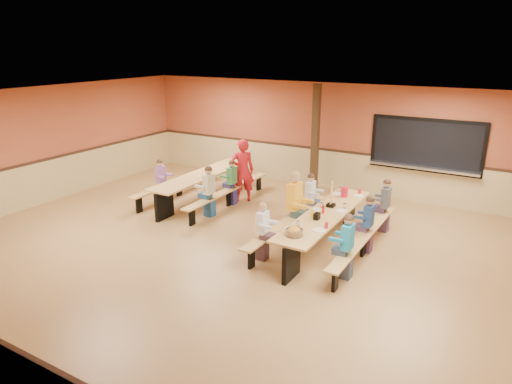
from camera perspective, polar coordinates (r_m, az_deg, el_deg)
The scene contains 23 objects.
ground at distance 9.31m, azimuth -2.57°, elevation -7.46°, with size 12.00×12.00×0.00m, color olive.
room_envelope at distance 9.04m, azimuth -2.63°, elevation -3.50°, with size 12.04×10.04×3.02m.
kitchen_pass_through at distance 12.43m, azimuth 20.45°, elevation 5.22°, with size 2.78×0.28×1.38m.
structural_post at distance 12.66m, azimuth 7.42°, elevation 6.48°, with size 0.18×0.18×3.00m, color black.
cafeteria_table_main at distance 9.41m, azimuth 8.61°, elevation -3.87°, with size 1.91×3.70×0.74m.
cafeteria_table_second at distance 12.17m, azimuth -6.67°, elevation 1.31°, with size 1.91×3.70×0.74m.
seated_child_white_left at distance 8.77m, azimuth 0.81°, elevation -5.00°, with size 0.34×0.28×1.15m, color white, non-canonical shape.
seated_adult_yellow at distance 9.87m, azimuth 4.79°, elevation -1.52°, with size 0.47×0.39×1.42m, color yellow, non-canonical shape.
seated_child_grey_left at distance 10.66m, azimuth 6.78°, elevation -0.81°, with size 0.35×0.29×1.17m, color silver, non-canonical shape.
seated_child_teal_right at distance 8.24m, azimuth 11.30°, elevation -6.76°, with size 0.36×0.30×1.20m, color teal, non-canonical shape.
seated_child_navy_right at distance 9.34m, azimuth 13.83°, elevation -4.02°, with size 0.35×0.28×1.16m, color navy, non-canonical shape.
seated_child_char_right at distance 10.47m, azimuth 15.83°, elevation -1.66°, with size 0.36×0.30×1.19m, color #484E52, non-canonical shape.
seated_child_purple_sec at distance 12.14m, azimuth -11.79°, elevation 1.27°, with size 0.35×0.28×1.16m, color #925A95, non-canonical shape.
seated_child_green_sec at distance 11.82m, azimuth -3.02°, elevation 1.18°, with size 0.35×0.28×1.16m, color #357B3D, non-canonical shape.
seated_child_tan_sec at distance 11.02m, azimuth -5.88°, elevation 0.04°, with size 0.38×0.31×1.23m, color #C0BA96, non-canonical shape.
standing_woman at distance 11.98m, azimuth -1.69°, elevation 2.70°, with size 0.61×0.40×1.67m, color red.
punch_pitcher at distance 10.37m, azimuth 10.99°, elevation -0.01°, with size 0.16×0.16×0.22m, color red.
chip_bowl at distance 8.19m, azimuth 4.80°, elevation -4.97°, with size 0.32×0.32×0.15m, color orange, non-canonical shape.
napkin_dispenser at distance 8.97m, azimuth 7.62°, elevation -3.02°, with size 0.10×0.14×0.13m, color black.
condiment_mustard at distance 9.07m, azimuth 7.03°, elevation -2.62°, with size 0.06×0.06×0.17m, color yellow.
condiment_ketchup at distance 9.30m, azimuth 8.39°, elevation -2.15°, with size 0.06×0.06×0.17m, color #B2140F.
table_paddle at distance 9.69m, azimuth 9.37°, elevation -1.04°, with size 0.16×0.16×0.56m.
place_settings at distance 9.31m, azimuth 8.69°, elevation -2.34°, with size 0.65×3.30×0.11m, color beige, non-canonical shape.
Camera 1 is at (4.58, -7.05, 4.01)m, focal length 32.00 mm.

